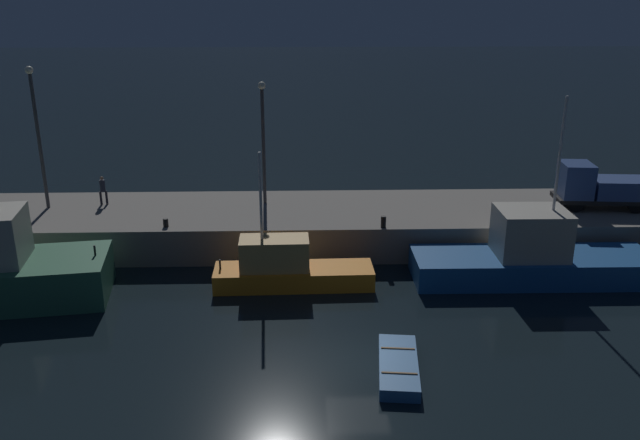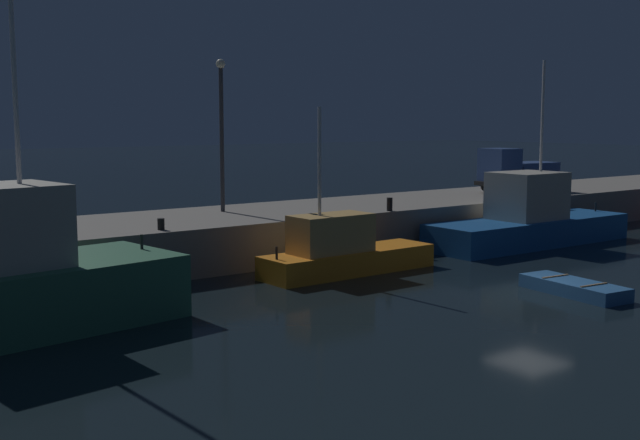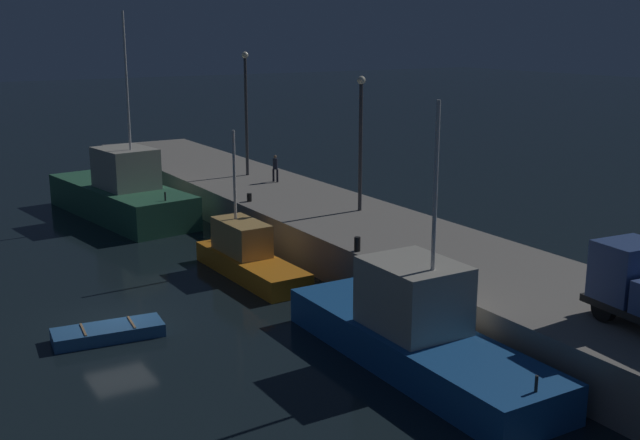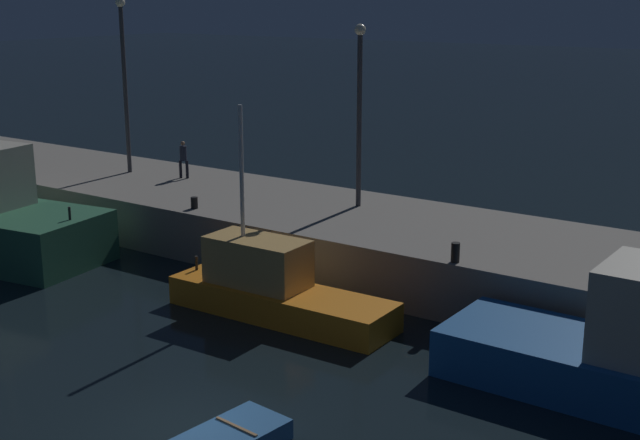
# 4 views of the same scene
# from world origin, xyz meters

# --- Properties ---
(ground_plane) EXTENTS (320.00, 320.00, 0.00)m
(ground_plane) POSITION_xyz_m (0.00, 0.00, 0.00)
(ground_plane) COLOR black
(pier_quay) EXTENTS (72.05, 7.37, 2.01)m
(pier_quay) POSITION_xyz_m (0.00, 13.55, 1.00)
(pier_quay) COLOR gray
(pier_quay) RESTS_ON ground
(fishing_trawler_red) EXTENTS (12.14, 3.46, 9.34)m
(fishing_trawler_red) POSITION_xyz_m (9.45, 7.73, 1.22)
(fishing_trawler_red) COLOR #195193
(fishing_trawler_red) RESTS_ON ground
(fishing_trawler_green) EXTENTS (7.95, 2.33, 6.86)m
(fishing_trawler_green) POSITION_xyz_m (-2.95, 7.30, 0.94)
(fishing_trawler_green) COLOR orange
(fishing_trawler_green) RESTS_ON ground
(dinghy_orange_near) EXTENTS (1.92, 4.24, 0.54)m
(dinghy_orange_near) POSITION_xyz_m (1.48, -0.80, 0.25)
(dinghy_orange_near) COLOR #2D6099
(dinghy_orange_near) RESTS_ON ground
(lamp_post_west) EXTENTS (0.44, 0.44, 8.11)m
(lamp_post_west) POSITION_xyz_m (-17.00, 14.23, 6.74)
(lamp_post_west) COLOR #38383D
(lamp_post_west) RESTS_ON pier_quay
(lamp_post_east) EXTENTS (0.44, 0.44, 7.16)m
(lamp_post_east) POSITION_xyz_m (-4.37, 14.75, 6.24)
(lamp_post_east) COLOR #38383D
(lamp_post_east) RESTS_ON pier_quay
(utility_truck) EXTENTS (5.44, 2.51, 2.66)m
(utility_truck) POSITION_xyz_m (14.96, 13.22, 3.27)
(utility_truck) COLOR black
(utility_truck) RESTS_ON pier_quay
(dockworker) EXTENTS (0.44, 0.41, 1.73)m
(dockworker) POSITION_xyz_m (-13.87, 14.68, 2.99)
(dockworker) COLOR black
(dockworker) RESTS_ON pier_quay
(bollard_west) EXTENTS (0.28, 0.28, 0.64)m
(bollard_west) POSITION_xyz_m (2.17, 10.18, 2.33)
(bollard_west) COLOR black
(bollard_west) RESTS_ON pier_quay
(bollard_central) EXTENTS (0.28, 0.28, 0.46)m
(bollard_central) POSITION_xyz_m (-9.48, 10.65, 2.24)
(bollard_central) COLOR black
(bollard_central) RESTS_ON pier_quay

